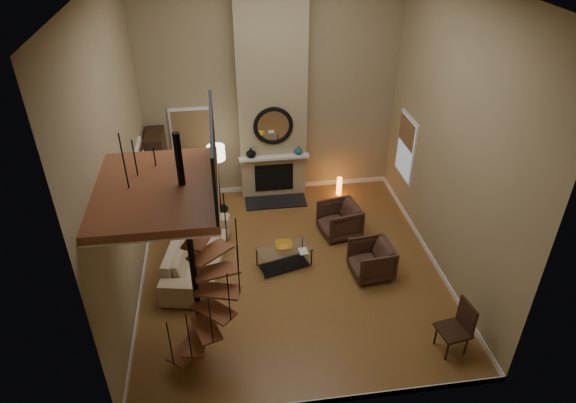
{
  "coord_description": "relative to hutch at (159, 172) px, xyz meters",
  "views": [
    {
      "loc": [
        -1.19,
        -8.01,
        6.83
      ],
      "look_at": [
        0.0,
        0.4,
        1.4
      ],
      "focal_mm": 31.63,
      "sensor_mm": 36.0,
      "label": 1
    }
  ],
  "objects": [
    {
      "name": "loft",
      "position": [
        0.7,
        -4.59,
        2.29
      ],
      "size": [
        1.7,
        2.2,
        1.09
      ],
      "color": "brown",
      "rests_on": "left_wall"
    },
    {
      "name": "armchair_far",
      "position": [
        4.4,
        -3.16,
        -0.6
      ],
      "size": [
        0.87,
        0.85,
        0.73
      ],
      "primitive_type": "imported",
      "rotation": [
        0.0,
        0.0,
        -1.47
      ],
      "color": "#472C21",
      "rests_on": "ground"
    },
    {
      "name": "left_wall",
      "position": [
        -0.26,
        -2.79,
        1.8
      ],
      "size": [
        0.02,
        6.5,
        5.5
      ],
      "primitive_type": "cube",
      "color": "#9D8C65",
      "rests_on": "ground"
    },
    {
      "name": "spiral_stair",
      "position": [
        0.96,
        -4.58,
        0.83
      ],
      "size": [
        1.47,
        1.47,
        4.06
      ],
      "color": "black",
      "rests_on": "ground"
    },
    {
      "name": "sofa",
      "position": [
        0.85,
        -2.46,
        -0.55
      ],
      "size": [
        1.45,
        2.66,
        0.73
      ],
      "primitive_type": "imported",
      "rotation": [
        0.0,
        0.0,
        1.37
      ],
      "color": "#C8AF8B",
      "rests_on": "ground"
    },
    {
      "name": "coffee_table",
      "position": [
        2.62,
        -2.69,
        -0.67
      ],
      "size": [
        1.19,
        0.82,
        0.43
      ],
      "color": "silver",
      "rests_on": "ground"
    },
    {
      "name": "armchair_near",
      "position": [
        4.08,
        -1.69,
        -0.6
      ],
      "size": [
        0.98,
        0.96,
        0.76
      ],
      "primitive_type": "imported",
      "rotation": [
        0.0,
        0.0,
        -1.38
      ],
      "color": "#472C21",
      "rests_on": "ground"
    },
    {
      "name": "front_wall",
      "position": [
        2.74,
        -6.04,
        1.8
      ],
      "size": [
        6.0,
        0.02,
        5.5
      ],
      "primitive_type": "cube",
      "color": "#9D8C65",
      "rests_on": "ground"
    },
    {
      "name": "hearth",
      "position": [
        2.74,
        -0.22,
        -0.93
      ],
      "size": [
        1.5,
        0.6,
        0.04
      ],
      "primitive_type": "cube",
      "color": "black",
      "rests_on": "ground"
    },
    {
      "name": "entry_door",
      "position": [
        -0.21,
        -0.99,
        0.1
      ],
      "size": [
        0.1,
        1.05,
        2.16
      ],
      "color": "white",
      "rests_on": "ground"
    },
    {
      "name": "mirror_disc",
      "position": [
        2.74,
        0.06,
        1.0
      ],
      "size": [
        0.8,
        0.01,
        0.8
      ],
      "primitive_type": "cylinder",
      "rotation": [
        1.57,
        0.0,
        0.0
      ],
      "color": "white",
      "rests_on": "chimney_breast"
    },
    {
      "name": "side_chair",
      "position": [
        5.21,
        -5.26,
        -0.42
      ],
      "size": [
        0.55,
        0.55,
        1.01
      ],
      "color": "#321C10",
      "rests_on": "ground"
    },
    {
      "name": "chimney_breast",
      "position": [
        2.74,
        0.27,
        1.8
      ],
      "size": [
        1.6,
        0.38,
        5.5
      ],
      "primitive_type": "cube",
      "color": "tan",
      "rests_on": "ground"
    },
    {
      "name": "mirror_frame",
      "position": [
        2.74,
        0.05,
        1.0
      ],
      "size": [
        0.94,
        0.1,
        0.94
      ],
      "primitive_type": "torus",
      "rotation": [
        1.57,
        0.0,
        0.0
      ],
      "color": "black",
      "rests_on": "chimney_breast"
    },
    {
      "name": "bowl",
      "position": [
        2.62,
        -2.64,
        -0.45
      ],
      "size": [
        0.36,
        0.36,
        0.09
      ],
      "primitive_type": "imported",
      "color": "gold",
      "rests_on": "coffee_table"
    },
    {
      "name": "floor_lamp",
      "position": [
        1.37,
        -0.35,
        0.46
      ],
      "size": [
        0.41,
        0.41,
        1.71
      ],
      "color": "black",
      "rests_on": "ground"
    },
    {
      "name": "back_wall",
      "position": [
        2.74,
        0.46,
        1.8
      ],
      "size": [
        6.0,
        0.02,
        5.5
      ],
      "primitive_type": "cube",
      "color": "#9D8C65",
      "rests_on": "ground"
    },
    {
      "name": "ground",
      "position": [
        2.74,
        -2.79,
        -0.95
      ],
      "size": [
        6.0,
        6.5,
        0.01
      ],
      "primitive_type": "cube",
      "color": "olive",
      "rests_on": "ground"
    },
    {
      "name": "mantel",
      "position": [
        2.74,
        -0.01,
        0.2
      ],
      "size": [
        1.7,
        0.18,
        0.06
      ],
      "primitive_type": "cube",
      "color": "white",
      "rests_on": "chimney_breast"
    },
    {
      "name": "window_back",
      "position": [
        0.84,
        0.43,
        0.67
      ],
      "size": [
        1.02,
        0.06,
        1.52
      ],
      "color": "white",
      "rests_on": "back_wall"
    },
    {
      "name": "right_wall",
      "position": [
        5.74,
        -2.79,
        1.8
      ],
      "size": [
        0.02,
        6.5,
        5.5
      ],
      "primitive_type": "cube",
      "color": "#9D8C65",
      "rests_on": "ground"
    },
    {
      "name": "book",
      "position": [
        2.97,
        -2.84,
        -0.49
      ],
      "size": [
        0.19,
        0.25,
        0.02
      ],
      "primitive_type": "imported",
      "rotation": [
        0.0,
        0.0,
        0.07
      ],
      "color": "gray",
      "rests_on": "coffee_table"
    },
    {
      "name": "firebox",
      "position": [
        2.74,
        0.07,
        -0.4
      ],
      "size": [
        0.95,
        0.02,
        0.72
      ],
      "primitive_type": "cube",
      "color": "black",
      "rests_on": "chimney_breast"
    },
    {
      "name": "baseboard_right",
      "position": [
        5.73,
        -2.79,
        -0.89
      ],
      "size": [
        0.02,
        6.5,
        0.12
      ],
      "primitive_type": "cube",
      "color": "white",
      "rests_on": "ground"
    },
    {
      "name": "accent_lamp",
      "position": [
        4.38,
        -0.07,
        -0.7
      ],
      "size": [
        0.13,
        0.13,
        0.47
      ],
      "primitive_type": "cylinder",
      "color": "orange",
      "rests_on": "ground"
    },
    {
      "name": "baseboard_left",
      "position": [
        -0.25,
        -2.79,
        -0.89
      ],
      "size": [
        0.02,
        6.5,
        0.12
      ],
      "primitive_type": "cube",
      "color": "white",
      "rests_on": "ground"
    },
    {
      "name": "baseboard_back",
      "position": [
        2.74,
        0.45,
        -0.89
      ],
      "size": [
        6.0,
        0.02,
        0.12
      ],
      "primitive_type": "cube",
      "color": "white",
      "rests_on": "ground"
    },
    {
      "name": "window_right",
      "position": [
        5.72,
        -0.79,
        0.68
      ],
      "size": [
        0.06,
        1.02,
        1.52
      ],
      "color": "white",
      "rests_on": "right_wall"
    },
    {
      "name": "baseboard_front",
      "position": [
        2.74,
        -6.03,
        -0.89
      ],
      "size": [
        6.0,
        0.02,
        0.12
      ],
      "primitive_type": "cube",
      "color": "white",
      "rests_on": "ground"
    },
    {
      "name": "vase_left",
      "position": [
        2.19,
        0.03,
        0.35
      ],
      "size": [
        0.24,
        0.24,
        0.25
      ],
      "primitive_type": "imported",
      "color": "black",
      "rests_on": "mantel"
    },
    {
      "name": "vase_right",
      "position": [
        3.34,
        0.03,
        0.33
      ],
      "size": [
        0.2,
        0.2,
        0.21
      ],
      "primitive_type": "imported",
      "color": "#174C53",
      "rests_on": "mantel"
    },
    {
      "name": "hutch",
      "position": [
        0.0,
        0.0,
        0.0
      ],
      "size": [
        0.42,
        0.9,
        2.02
      ],
      "primitive_type": "cube",
      "color": "#321C10",
      "rests_on": "ground"
    }
  ]
}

